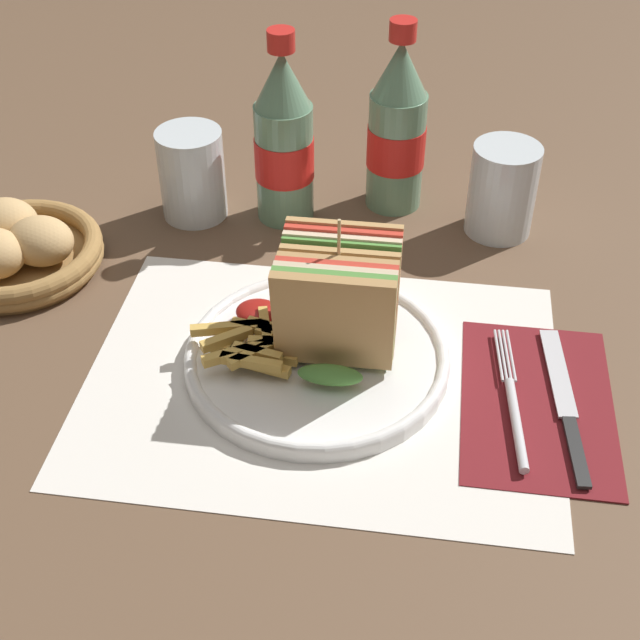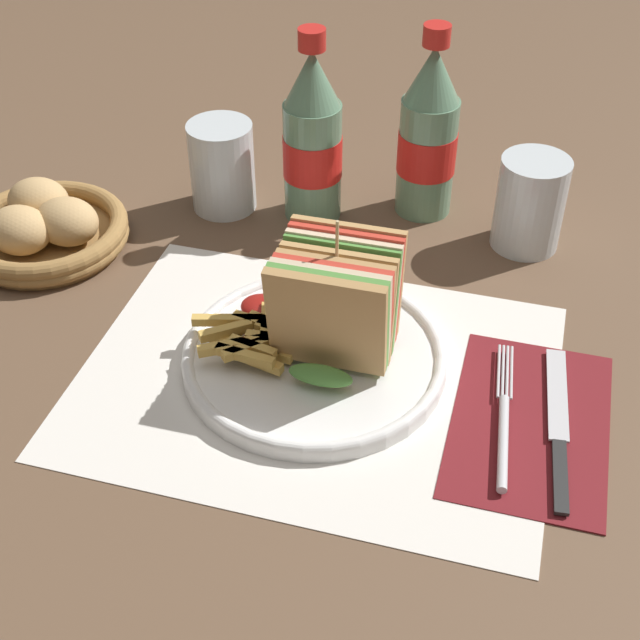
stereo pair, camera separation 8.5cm
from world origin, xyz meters
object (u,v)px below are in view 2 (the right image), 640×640
(club_sandwich, at_px, (336,304))
(knife, at_px, (558,427))
(bread_basket, at_px, (44,229))
(glass_near, at_px, (529,209))
(plate_main, at_px, (314,357))
(coke_bottle_near, at_px, (312,140))
(glass_far, at_px, (223,172))
(fork, at_px, (504,426))
(coke_bottle_far, at_px, (428,136))

(club_sandwich, relative_size, knife, 0.72)
(club_sandwich, bearing_deg, bread_basket, 164.24)
(glass_near, bearing_deg, plate_main, -123.71)
(coke_bottle_near, bearing_deg, bread_basket, -151.92)
(glass_far, bearing_deg, club_sandwich, -49.78)
(club_sandwich, bearing_deg, knife, -9.57)
(plate_main, height_order, fork, plate_main)
(glass_near, distance_m, glass_far, 0.36)
(coke_bottle_near, bearing_deg, plate_main, -73.83)
(knife, relative_size, bread_basket, 1.08)
(club_sandwich, relative_size, glass_far, 1.36)
(plate_main, height_order, coke_bottle_near, coke_bottle_near)
(club_sandwich, height_order, fork, club_sandwich)
(fork, height_order, coke_bottle_near, coke_bottle_near)
(plate_main, bearing_deg, coke_bottle_near, 106.17)
(club_sandwich, distance_m, knife, 0.23)
(knife, bearing_deg, glass_near, 96.12)
(plate_main, distance_m, coke_bottle_near, 0.28)
(fork, relative_size, glass_near, 1.71)
(knife, relative_size, glass_far, 1.88)
(knife, distance_m, coke_bottle_near, 0.43)
(fork, height_order, glass_far, glass_far)
(club_sandwich, bearing_deg, plate_main, -152.84)
(glass_near, bearing_deg, knife, -78.58)
(fork, relative_size, bread_basket, 0.98)
(coke_bottle_near, bearing_deg, club_sandwich, -69.53)
(plate_main, bearing_deg, fork, -12.76)
(fork, xyz_separation_m, bread_basket, (-0.53, 0.15, 0.01))
(club_sandwich, xyz_separation_m, knife, (0.21, -0.04, -0.07))
(coke_bottle_far, height_order, glass_far, coke_bottle_far)
(glass_near, height_order, bread_basket, glass_near)
(coke_bottle_near, bearing_deg, fork, -49.06)
(coke_bottle_near, distance_m, coke_bottle_far, 0.13)
(club_sandwich, distance_m, glass_near, 0.30)
(glass_far, bearing_deg, bread_basket, -141.11)
(coke_bottle_near, xyz_separation_m, bread_basket, (-0.27, -0.15, -0.07))
(club_sandwich, height_order, bread_basket, club_sandwich)
(coke_bottle_near, distance_m, glass_far, 0.12)
(glass_far, distance_m, bread_basket, 0.21)
(club_sandwich, distance_m, bread_basket, 0.38)
(knife, distance_m, bread_basket, 0.60)
(bread_basket, bearing_deg, glass_near, 15.92)
(fork, bearing_deg, bread_basket, 158.53)
(knife, xyz_separation_m, bread_basket, (-0.58, 0.14, 0.02))
(knife, xyz_separation_m, glass_far, (-0.41, 0.27, 0.04))
(glass_far, relative_size, bread_basket, 0.57)
(fork, distance_m, glass_far, 0.47)
(fork, height_order, knife, fork)
(knife, xyz_separation_m, coke_bottle_far, (-0.18, 0.33, 0.09))
(plate_main, xyz_separation_m, club_sandwich, (0.02, 0.01, 0.06))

